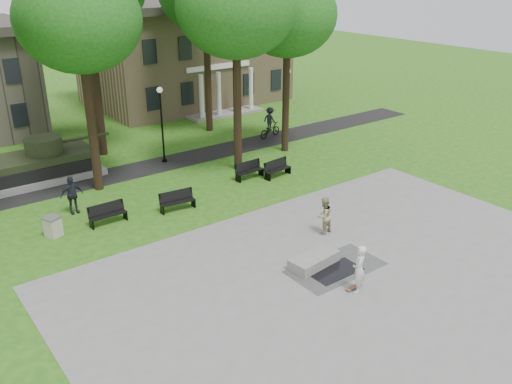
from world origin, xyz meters
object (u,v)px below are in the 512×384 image
concrete_block (314,260)px  park_bench_0 (107,213)px  friend_watching (324,216)px  cyclist (270,125)px  trash_bin (53,226)px  skateboarder (359,269)px

concrete_block → park_bench_0: park_bench_0 is taller
friend_watching → park_bench_0: bearing=-48.4°
cyclist → park_bench_0: bearing=101.5°
park_bench_0 → trash_bin: (-2.52, 0.20, -0.04)m
friend_watching → concrete_block: bearing=33.7°
cyclist → trash_bin: (-17.36, -6.11, -0.41)m
skateboarder → concrete_block: bearing=-128.9°
concrete_block → friend_watching: (2.31, 1.90, 0.66)m
skateboarder → cyclist: cyclist is taller
cyclist → friend_watching: bearing=139.7°
friend_watching → trash_bin: 12.37m
concrete_block → cyclist: bearing=57.7°
skateboarder → friend_watching: skateboarder is taller
cyclist → park_bench_0: 16.13m
cyclist → trash_bin: size_ratio=2.27×
skateboarder → friend_watching: bearing=-157.5°
cyclist → park_bench_0: cyclist is taller
skateboarder → friend_watching: (2.28, 4.31, -0.08)m
concrete_block → trash_bin: trash_bin is taller
skateboarder → trash_bin: 13.89m
cyclist → trash_bin: 18.41m
trash_bin → cyclist: bearing=19.4°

